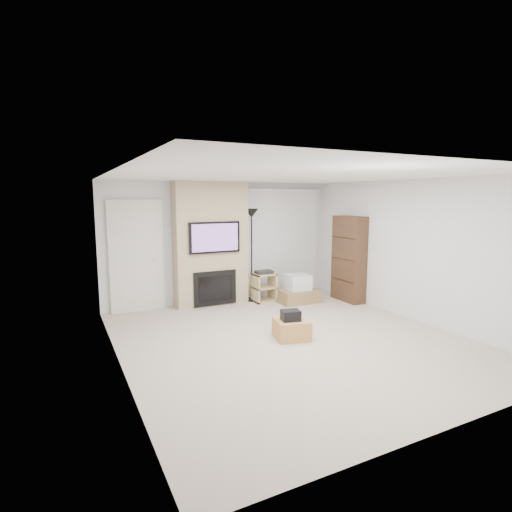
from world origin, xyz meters
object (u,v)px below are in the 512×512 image
box_stack (298,291)px  bookshelf (349,259)px  ottoman (291,329)px  av_stand (264,285)px  floor_lamp (252,229)px

box_stack → bookshelf: size_ratio=0.49×
ottoman → av_stand: size_ratio=0.76×
floor_lamp → bookshelf: size_ratio=1.08×
floor_lamp → bookshelf: bearing=-27.0°
ottoman → bookshelf: bookshelf is taller
floor_lamp → av_stand: bearing=-44.4°
box_stack → bookshelf: bookshelf is taller
ottoman → av_stand: bearing=73.0°
box_stack → bookshelf: 1.28m
floor_lamp → box_stack: bearing=-32.8°
av_stand → floor_lamp: bearing=135.6°
ottoman → floor_lamp: size_ratio=0.26×
av_stand → box_stack: 0.72m
bookshelf → ottoman: bearing=-147.9°
ottoman → av_stand: (0.67, 2.19, 0.20)m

